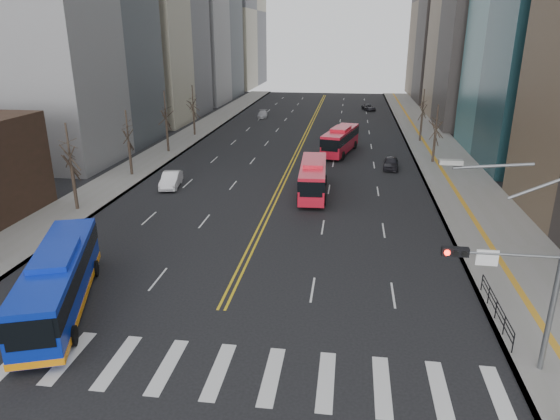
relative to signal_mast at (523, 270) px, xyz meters
name	(u,v)px	position (x,y,z in m)	size (l,w,h in m)	color
ground	(193,369)	(-13.77, -2.00, -4.86)	(220.00, 220.00, 0.00)	black
sidewalk_right	(439,153)	(3.73, 43.00, -4.78)	(7.00, 130.00, 0.15)	gray
sidewalk_left	(175,145)	(-30.27, 43.00, -4.78)	(5.00, 130.00, 0.15)	gray
crosswalk	(193,369)	(-13.77, -2.00, -4.85)	(26.70, 4.00, 0.01)	silver
centerline	(306,134)	(-13.77, 53.00, -4.85)	(0.55, 100.00, 0.01)	gold
signal_mast	(523,270)	(0.00, 0.00, 0.00)	(5.37, 0.37, 9.39)	slate
pedestrian_railing	(496,307)	(0.53, 4.00, -4.03)	(0.06, 6.06, 1.02)	black
street_trees	(223,124)	(-20.94, 32.55, 0.02)	(35.20, 47.20, 7.60)	#30261D
blue_bus	(59,279)	(-22.28, 2.00, -3.09)	(6.15, 11.66, 3.36)	#0B27AE
red_bus_near	(313,176)	(-10.51, 24.29, -3.10)	(2.85, 9.90, 3.15)	red
red_bus_far	(340,139)	(-8.46, 41.40, -3.04)	(4.51, 10.42, 3.25)	red
car_white	(171,180)	(-24.24, 24.60, -4.12)	(1.55, 4.46, 1.47)	white
car_dark_mid	(391,163)	(-2.72, 34.62, -4.19)	(1.58, 3.92, 1.34)	black
car_silver	(263,114)	(-22.77, 67.63, -4.26)	(1.66, 4.09, 1.19)	#A8A8AD
car_dark_far	(369,107)	(-3.97, 78.89, -4.28)	(1.93, 4.18, 1.16)	black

